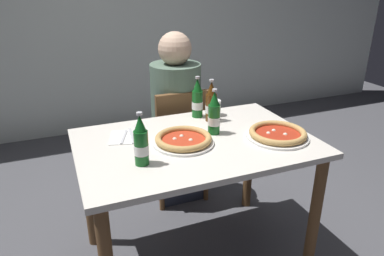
{
  "coord_description": "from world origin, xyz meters",
  "views": [
    {
      "loc": [
        -0.64,
        -1.54,
        1.52
      ],
      "look_at": [
        0.0,
        0.05,
        0.8
      ],
      "focal_mm": 33.5,
      "sensor_mm": 36.0,
      "label": 1
    }
  ],
  "objects": [
    {
      "name": "back_wall_tiled",
      "position": [
        0.0,
        2.2,
        1.3
      ],
      "size": [
        7.0,
        0.1,
        2.6
      ],
      "primitive_type": "cube",
      "color": "silver",
      "rests_on": "ground_plane"
    },
    {
      "name": "napkin_with_cutlery",
      "position": [
        -0.31,
        0.17,
        0.75
      ],
      "size": [
        0.22,
        0.22,
        0.01
      ],
      "color": "white",
      "rests_on": "dining_table_main"
    },
    {
      "name": "chair_behind_table",
      "position": [
        0.13,
        0.61,
        0.48
      ],
      "size": [
        0.4,
        0.4,
        0.85
      ],
      "rotation": [
        0.0,
        0.0,
        3.14
      ],
      "color": "brown",
      "rests_on": "ground_plane"
    },
    {
      "name": "beer_bottle_extra",
      "position": [
        -0.32,
        -0.14,
        0.85
      ],
      "size": [
        0.07,
        0.07,
        0.25
      ],
      "color": "#14591E",
      "rests_on": "dining_table_main"
    },
    {
      "name": "pizza_margherita_near",
      "position": [
        0.41,
        -0.13,
        0.77
      ],
      "size": [
        0.32,
        0.32,
        0.04
      ],
      "color": "white",
      "rests_on": "dining_table_main"
    },
    {
      "name": "beer_bottle_left",
      "position": [
        0.14,
        0.32,
        0.85
      ],
      "size": [
        0.07,
        0.07,
        0.25
      ],
      "color": "#14591E",
      "rests_on": "dining_table_main"
    },
    {
      "name": "beer_bottle_right",
      "position": [
        0.13,
        0.05,
        0.85
      ],
      "size": [
        0.07,
        0.07,
        0.25
      ],
      "color": "#14591E",
      "rests_on": "dining_table_main"
    },
    {
      "name": "paper_cup",
      "position": [
        0.25,
        0.3,
        0.8
      ],
      "size": [
        0.07,
        0.07,
        0.09
      ],
      "primitive_type": "cylinder",
      "color": "white",
      "rests_on": "dining_table_main"
    },
    {
      "name": "diner_seated",
      "position": [
        0.13,
        0.66,
        0.58
      ],
      "size": [
        0.34,
        0.34,
        1.21
      ],
      "color": "#2D3342",
      "rests_on": "ground_plane"
    },
    {
      "name": "ground_plane",
      "position": [
        0.0,
        0.0,
        0.0
      ],
      "size": [
        8.0,
        8.0,
        0.0
      ],
      "primitive_type": "plane",
      "color": "#4C4C51"
    },
    {
      "name": "pizza_marinara_far",
      "position": [
        -0.07,
        -0.01,
        0.77
      ],
      "size": [
        0.31,
        0.31,
        0.04
      ],
      "color": "white",
      "rests_on": "dining_table_main"
    },
    {
      "name": "dining_table_main",
      "position": [
        0.0,
        0.0,
        0.64
      ],
      "size": [
        1.2,
        0.8,
        0.75
      ],
      "color": "silver",
      "rests_on": "ground_plane"
    },
    {
      "name": "beer_bottle_center",
      "position": [
        0.19,
        0.23,
        0.85
      ],
      "size": [
        0.07,
        0.07,
        0.25
      ],
      "color": "#512D0F",
      "rests_on": "dining_table_main"
    }
  ]
}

